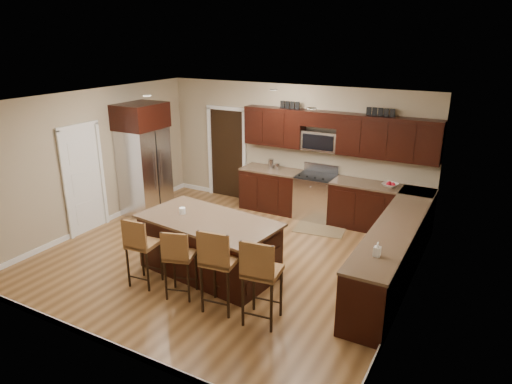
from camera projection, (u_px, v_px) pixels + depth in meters
The scene contains 24 objects.
floor at pixel (225, 257), 7.92m from camera, with size 6.00×6.00×0.00m, color olive.
ceiling at pixel (221, 100), 7.04m from camera, with size 6.00×6.00×0.00m, color silver.
wall_back at pixel (293, 148), 9.76m from camera, with size 6.00×6.00×0.00m, color tan.
wall_left at pixel (93, 160), 8.84m from camera, with size 5.50×5.50×0.00m, color tan.
wall_right at pixel (412, 216), 6.12m from camera, with size 5.50×5.50×0.00m, color tan.
base_cabinets at pixel (359, 224), 8.11m from camera, with size 4.02×3.96×0.92m.
upper_cabinets at pixel (338, 132), 8.99m from camera, with size 4.00×0.33×0.80m.
range at pixel (315, 196), 9.49m from camera, with size 0.76×0.64×1.11m.
microwave at pixel (321, 141), 9.24m from camera, with size 0.76×0.31×0.40m, color silver.
doorway at pixel (227, 154), 10.60m from camera, with size 0.85×0.03×2.06m, color black.
pantry_door at pixel (84, 181), 8.69m from camera, with size 0.03×0.80×2.04m, color white.
letter_decor at pixel (332, 108), 8.91m from camera, with size 2.20×0.03×0.15m, color black, non-canonical shape.
island at pixel (209, 248), 7.30m from camera, with size 2.35×1.43×0.92m.
stool_left at pixel (140, 244), 6.81m from camera, with size 0.45×0.45×1.11m.
stool_mid at pixel (178, 256), 6.50m from camera, with size 0.50×0.50×1.07m.
stool_right at pixel (218, 261), 6.15m from camera, with size 0.52×0.52×1.24m.
refrigerator at pixel (144, 158), 9.55m from camera, with size 0.79×0.98×2.35m.
floor_mat at pixel (320, 229), 9.05m from camera, with size 0.98×0.65×0.01m, color olive.
fruit_bowl at pixel (390, 185), 8.66m from camera, with size 0.29×0.29×0.07m, color silver.
soap_bottle at pixel (377, 249), 5.92m from camera, with size 0.09×0.09×0.20m, color #B2B2B2.
canister_tall at pixel (271, 164), 9.78m from camera, with size 0.12×0.12×0.22m, color silver.
canister_short at pixel (277, 167), 9.73m from camera, with size 0.11×0.11×0.14m, color silver.
island_jar at pixel (182, 211), 7.35m from camera, with size 0.10×0.10×0.10m, color white.
stool_extra at pixel (260, 272), 5.85m from camera, with size 0.52×0.52×1.24m.
Camera 1 is at (3.89, -5.99, 3.66)m, focal length 32.00 mm.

